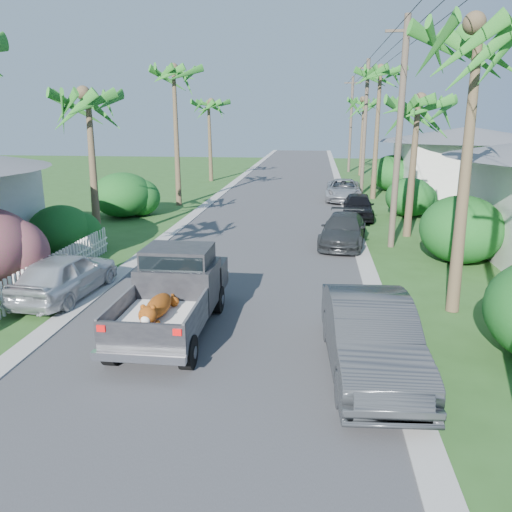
# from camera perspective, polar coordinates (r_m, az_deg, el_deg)

# --- Properties ---
(ground) EXTENTS (120.00, 120.00, 0.00)m
(ground) POSITION_cam_1_polar(r_m,az_deg,el_deg) (9.75, -8.76, -17.30)
(ground) COLOR #2B521F
(ground) RESTS_ON ground
(road) EXTENTS (8.00, 100.00, 0.02)m
(road) POSITION_cam_1_polar(r_m,az_deg,el_deg) (33.36, 2.66, 6.52)
(road) COLOR #38383A
(road) RESTS_ON ground
(curb_left) EXTENTS (0.60, 100.00, 0.06)m
(curb_left) POSITION_cam_1_polar(r_m,az_deg,el_deg) (33.93, -4.65, 6.67)
(curb_left) COLOR #A5A39E
(curb_left) RESTS_ON ground
(curb_right) EXTENTS (0.60, 100.00, 0.06)m
(curb_right) POSITION_cam_1_polar(r_m,az_deg,el_deg) (33.33, 10.10, 6.32)
(curb_right) COLOR #A5A39E
(curb_right) RESTS_ON ground
(pickup_truck) EXTENTS (1.98, 5.12, 2.06)m
(pickup_truck) POSITION_cam_1_polar(r_m,az_deg,el_deg) (12.98, -9.10, -3.76)
(pickup_truck) COLOR black
(pickup_truck) RESTS_ON ground
(parked_car_rn) EXTENTS (2.03, 4.99, 1.61)m
(parked_car_rn) POSITION_cam_1_polar(r_m,az_deg,el_deg) (10.87, 12.97, -9.07)
(parked_car_rn) COLOR #323437
(parked_car_rn) RESTS_ON ground
(parked_car_rm) EXTENTS (2.35, 4.58, 1.27)m
(parked_car_rm) POSITION_cam_1_polar(r_m,az_deg,el_deg) (21.50, 9.94, 2.93)
(parked_car_rm) COLOR #2A2C2E
(parked_car_rm) RESTS_ON ground
(parked_car_rf) EXTENTS (1.73, 3.96, 1.33)m
(parked_car_rf) POSITION_cam_1_polar(r_m,az_deg,el_deg) (27.30, 11.60, 5.58)
(parked_car_rf) COLOR black
(parked_car_rf) RESTS_ON ground
(parked_car_rd) EXTENTS (2.46, 4.93, 1.34)m
(parked_car_rd) POSITION_cam_1_polar(r_m,az_deg,el_deg) (33.23, 9.96, 7.42)
(parked_car_rd) COLOR #A7A9AE
(parked_car_rd) RESTS_ON ground
(parked_car_ln) EXTENTS (1.95, 4.19, 1.39)m
(parked_car_ln) POSITION_cam_1_polar(r_m,az_deg,el_deg) (16.01, -20.95, -2.06)
(parked_car_ln) COLOR silver
(parked_car_ln) RESTS_ON ground
(palm_l_b) EXTENTS (4.40, 4.40, 7.40)m
(palm_l_b) POSITION_cam_1_polar(r_m,az_deg,el_deg) (21.89, -18.83, 17.12)
(palm_l_b) COLOR brown
(palm_l_b) RESTS_ON ground
(palm_l_c) EXTENTS (4.40, 4.40, 9.20)m
(palm_l_c) POSITION_cam_1_polar(r_m,az_deg,el_deg) (31.12, -9.41, 20.28)
(palm_l_c) COLOR brown
(palm_l_c) RESTS_ON ground
(palm_l_d) EXTENTS (4.40, 4.40, 7.70)m
(palm_l_d) POSITION_cam_1_polar(r_m,az_deg,el_deg) (42.80, -5.40, 17.11)
(palm_l_d) COLOR brown
(palm_l_d) RESTS_ON ground
(palm_r_a) EXTENTS (4.40, 4.40, 8.70)m
(palm_r_a) POSITION_cam_1_polar(r_m,az_deg,el_deg) (14.57, 24.41, 22.83)
(palm_r_a) COLOR brown
(palm_r_a) RESTS_ON ground
(palm_r_b) EXTENTS (4.40, 4.40, 7.20)m
(palm_r_b) POSITION_cam_1_polar(r_m,az_deg,el_deg) (23.26, 18.06, 16.56)
(palm_r_b) COLOR brown
(palm_r_b) RESTS_ON ground
(palm_r_c) EXTENTS (4.40, 4.40, 9.40)m
(palm_r_c) POSITION_cam_1_polar(r_m,az_deg,el_deg) (34.19, 14.07, 19.93)
(palm_r_c) COLOR brown
(palm_r_c) RESTS_ON ground
(palm_r_d) EXTENTS (4.40, 4.40, 8.00)m
(palm_r_d) POSITION_cam_1_polar(r_m,az_deg,el_deg) (48.06, 12.27, 17.02)
(palm_r_d) COLOR brown
(palm_r_d) RESTS_ON ground
(shrub_l_c) EXTENTS (2.40, 2.64, 2.00)m
(shrub_l_c) POSITION_cam_1_polar(r_m,az_deg,el_deg) (20.79, -21.41, 2.67)
(shrub_l_c) COLOR #144614
(shrub_l_c) RESTS_ON ground
(shrub_l_d) EXTENTS (3.20, 3.52, 2.40)m
(shrub_l_d) POSITION_cam_1_polar(r_m,az_deg,el_deg) (28.15, -15.00, 6.77)
(shrub_l_d) COLOR #144614
(shrub_l_d) RESTS_ON ground
(shrub_r_b) EXTENTS (3.00, 3.30, 2.50)m
(shrub_r_b) POSITION_cam_1_polar(r_m,az_deg,el_deg) (20.03, 22.41, 2.85)
(shrub_r_b) COLOR #144614
(shrub_r_b) RESTS_ON ground
(shrub_r_c) EXTENTS (2.60, 2.86, 2.10)m
(shrub_r_c) POSITION_cam_1_polar(r_m,az_deg,el_deg) (28.64, 17.16, 6.45)
(shrub_r_c) COLOR #144614
(shrub_r_c) RESTS_ON ground
(shrub_r_d) EXTENTS (3.20, 3.52, 2.60)m
(shrub_r_d) POSITION_cam_1_polar(r_m,az_deg,el_deg) (38.48, 15.38, 9.14)
(shrub_r_d) COLOR #144614
(shrub_r_d) RESTS_ON ground
(picket_fence) EXTENTS (0.10, 11.00, 1.00)m
(picket_fence) POSITION_cam_1_polar(r_m,az_deg,el_deg) (16.46, -24.13, -2.64)
(picket_fence) COLOR white
(picket_fence) RESTS_ON ground
(house_right_far) EXTENTS (9.00, 8.00, 4.60)m
(house_right_far) POSITION_cam_1_polar(r_m,az_deg,el_deg) (39.45, 22.76, 9.84)
(house_right_far) COLOR silver
(house_right_far) RESTS_ON ground
(utility_pole_b) EXTENTS (1.60, 0.26, 9.00)m
(utility_pole_b) POSITION_cam_1_polar(r_m,az_deg,el_deg) (21.12, 16.04, 13.21)
(utility_pole_b) COLOR brown
(utility_pole_b) RESTS_ON ground
(utility_pole_c) EXTENTS (1.60, 0.26, 9.00)m
(utility_pole_c) POSITION_cam_1_polar(r_m,az_deg,el_deg) (36.01, 12.33, 14.20)
(utility_pole_c) COLOR brown
(utility_pole_c) RESTS_ON ground
(utility_pole_d) EXTENTS (1.60, 0.26, 9.00)m
(utility_pole_d) POSITION_cam_1_polar(r_m,az_deg,el_deg) (50.97, 10.78, 14.59)
(utility_pole_d) COLOR brown
(utility_pole_d) RESTS_ON ground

